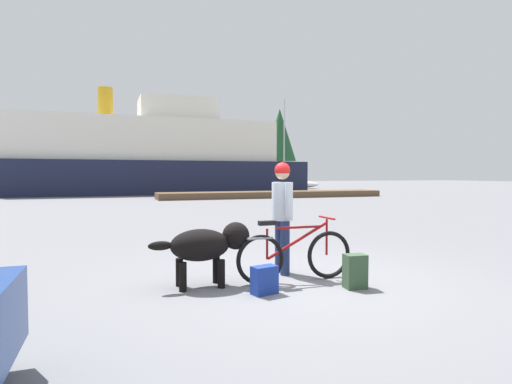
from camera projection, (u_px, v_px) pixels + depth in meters
name	position (u px, v px, depth m)	size (l,w,h in m)	color
ground_plane	(302.00, 281.00, 5.87)	(160.00, 160.00, 0.00)	slate
bicycle	(295.00, 255.00, 5.83)	(1.75, 0.44, 0.90)	black
person_cyclist	(282.00, 207.00, 6.28)	(0.32, 0.53, 1.69)	navy
dog	(207.00, 245.00, 5.57)	(1.37, 0.50, 0.85)	black
backpack	(355.00, 271.00, 5.49)	(0.28, 0.20, 0.45)	#334C33
handbag_pannier	(264.00, 280.00, 5.22)	(0.32, 0.18, 0.36)	navy
dock_pier	(273.00, 194.00, 27.10)	(14.94, 2.19, 0.40)	brown
ferry_boat	(148.00, 158.00, 32.88)	(24.78, 7.34, 8.13)	#191E38
sailboat_moored	(284.00, 184.00, 42.81)	(7.94, 2.22, 9.26)	silver
pine_tree_center	(170.00, 130.00, 49.06)	(3.54, 3.54, 10.60)	#4C331E
pine_tree_far_right	(280.00, 135.00, 52.50)	(4.14, 4.14, 9.82)	#4C331E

